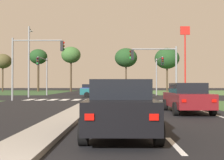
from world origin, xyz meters
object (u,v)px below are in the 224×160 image
(fastfood_pole_sign, at_px, (185,45))
(treeline_fifth, at_px, (167,59))
(car_blue_third, at_px, (88,89))
(treeline_near, at_px, (3,61))
(car_teal_fourth, at_px, (100,90))
(car_maroon_fifth, at_px, (187,98))
(street_lamp_second, at_px, (29,57))
(traffic_signal_near_right, at_px, (158,63))
(pedestrian_at_median, at_px, (103,86))
(treeline_third, at_px, (71,55))
(traffic_signal_far_left, at_px, (43,69))
(treeline_second, at_px, (38,57))
(treeline_fourth, at_px, (126,58))
(car_red_near, at_px, (96,88))
(traffic_signal_far_right, at_px, (159,69))
(traffic_signal_near_left, at_px, (31,57))
(car_black_second, at_px, (120,107))

(fastfood_pole_sign, relative_size, treeline_fifth, 1.35)
(car_blue_third, height_order, treeline_near, treeline_near)
(car_blue_third, relative_size, car_teal_fourth, 0.92)
(car_maroon_fifth, height_order, street_lamp_second, street_lamp_second)
(traffic_signal_near_right, xyz_separation_m, pedestrian_at_median, (-5.83, 15.60, -2.18))
(treeline_third, bearing_deg, traffic_signal_far_left, -89.33)
(car_maroon_fifth, distance_m, treeline_near, 53.52)
(pedestrian_at_median, bearing_deg, treeline_fifth, -63.28)
(traffic_signal_far_left, xyz_separation_m, treeline_fifth, (20.47, 23.80, 3.51))
(treeline_second, bearing_deg, car_teal_fourth, -62.43)
(treeline_fourth, bearing_deg, treeline_fifth, -6.74)
(car_red_near, relative_size, treeline_second, 0.49)
(pedestrian_at_median, bearing_deg, car_teal_fourth, 150.33)
(traffic_signal_near_right, relative_size, traffic_signal_far_right, 0.90)
(pedestrian_at_median, height_order, treeline_second, treeline_second)
(car_blue_third, xyz_separation_m, car_teal_fourth, (2.48, -10.48, -0.00))
(traffic_signal_near_left, height_order, treeline_third, treeline_third)
(treeline_near, bearing_deg, traffic_signal_far_left, -57.38)
(car_red_near, height_order, pedestrian_at_median, pedestrian_at_median)
(traffic_signal_far_left, distance_m, pedestrian_at_median, 9.12)
(car_blue_third, distance_m, pedestrian_at_median, 3.19)
(fastfood_pole_sign, xyz_separation_m, treeline_near, (-37.14, 5.46, -2.69))
(fastfood_pole_sign, bearing_deg, car_teal_fourth, -125.23)
(car_blue_third, height_order, fastfood_pole_sign, fastfood_pole_sign)
(car_red_near, relative_size, traffic_signal_near_left, 0.79)
(traffic_signal_near_right, bearing_deg, street_lamp_second, 154.17)
(treeline_second, bearing_deg, traffic_signal_far_right, -48.23)
(traffic_signal_near_right, relative_size, pedestrian_at_median, 2.67)
(car_teal_fourth, xyz_separation_m, treeline_second, (-15.39, 29.47, 6.78))
(traffic_signal_near_left, height_order, fastfood_pole_sign, fastfood_pole_sign)
(treeline_fifth, bearing_deg, traffic_signal_far_right, -102.37)
(street_lamp_second, height_order, treeline_fifth, treeline_fifth)
(car_black_second, relative_size, treeline_fifth, 0.48)
(treeline_fourth, bearing_deg, traffic_signal_near_right, -87.14)
(traffic_signal_near_left, bearing_deg, traffic_signal_near_right, -0.00)
(treeline_near, bearing_deg, car_blue_third, -39.43)
(car_maroon_fifth, relative_size, traffic_signal_far_left, 0.87)
(car_black_second, xyz_separation_m, street_lamp_second, (-10.35, 25.12, 3.85))
(car_teal_fourth, bearing_deg, fastfood_pole_sign, -35.23)
(car_red_near, height_order, treeline_fifth, treeline_fifth)
(car_maroon_fifth, xyz_separation_m, fastfood_pole_sign, (9.39, 39.95, 8.33))
(car_red_near, height_order, treeline_second, treeline_second)
(pedestrian_at_median, bearing_deg, traffic_signal_far_left, 89.11)
(traffic_signal_far_left, distance_m, treeline_fourth, 27.73)
(traffic_signal_far_left, xyz_separation_m, treeline_near, (-14.40, 22.51, 2.84))
(car_teal_fourth, bearing_deg, treeline_fourth, -7.79)
(traffic_signal_far_right, bearing_deg, fastfood_pole_sign, 66.45)
(traffic_signal_near_left, xyz_separation_m, pedestrian_at_median, (5.94, 15.60, -2.75))
(car_maroon_fifth, relative_size, traffic_signal_near_right, 0.89)
(car_maroon_fifth, distance_m, treeline_second, 53.02)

